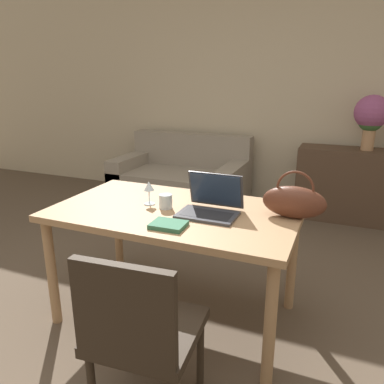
{
  "coord_description": "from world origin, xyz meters",
  "views": [
    {
      "loc": [
        0.88,
        -1.35,
        1.48
      ],
      "look_at": [
        0.08,
        0.56,
        0.85
      ],
      "focal_mm": 35.0,
      "sensor_mm": 36.0,
      "label": 1
    }
  ],
  "objects": [
    {
      "name": "drinking_glass",
      "position": [
        -0.09,
        0.56,
        0.77
      ],
      "size": [
        0.08,
        0.08,
        0.09
      ],
      "color": "silver",
      "rests_on": "dining_table"
    },
    {
      "name": "handbag",
      "position": [
        0.64,
        0.69,
        0.82
      ],
      "size": [
        0.35,
        0.13,
        0.27
      ],
      "color": "#592D1E",
      "rests_on": "dining_table"
    },
    {
      "name": "sideboard",
      "position": [
        0.95,
        2.83,
        0.39
      ],
      "size": [
        1.07,
        0.4,
        0.77
      ],
      "color": "#4C3828",
      "rests_on": "ground_plane"
    },
    {
      "name": "wall_back",
      "position": [
        0.0,
        3.14,
        1.35
      ],
      "size": [
        10.0,
        0.06,
        2.7
      ],
      "color": "beige",
      "rests_on": "ground_plane"
    },
    {
      "name": "ground_plane",
      "position": [
        0.0,
        0.0,
        0.0
      ],
      "size": [
        14.0,
        14.0,
        0.0
      ],
      "primitive_type": "plane",
      "color": "brown"
    },
    {
      "name": "chair",
      "position": [
        0.17,
        -0.21,
        0.48
      ],
      "size": [
        0.47,
        0.47,
        0.85
      ],
      "rotation": [
        0.0,
        0.0,
        0.08
      ],
      "color": "#2D2319",
      "rests_on": "ground_plane"
    },
    {
      "name": "laptop",
      "position": [
        0.19,
        0.58,
        0.79
      ],
      "size": [
        0.33,
        0.28,
        0.22
      ],
      "color": "#38383D",
      "rests_on": "dining_table"
    },
    {
      "name": "book",
      "position": [
        0.06,
        0.29,
        0.74
      ],
      "size": [
        0.19,
        0.15,
        0.02
      ],
      "rotation": [
        0.0,
        0.0,
        0.04
      ],
      "color": "#336B4C",
      "rests_on": "dining_table"
    },
    {
      "name": "couch",
      "position": [
        -0.91,
        2.62,
        0.28
      ],
      "size": [
        1.52,
        0.89,
        0.82
      ],
      "color": "gray",
      "rests_on": "ground_plane"
    },
    {
      "name": "flower_vase",
      "position": [
        1.07,
        2.81,
        1.12
      ],
      "size": [
        0.34,
        0.34,
        0.55
      ],
      "color": "tan",
      "rests_on": "sideboard"
    },
    {
      "name": "dining_table",
      "position": [
        -0.03,
        0.56,
        0.65
      ],
      "size": [
        1.45,
        0.84,
        0.73
      ],
      "color": "#A87F56",
      "rests_on": "ground_plane"
    },
    {
      "name": "wine_glass",
      "position": [
        -0.21,
        0.58,
        0.83
      ],
      "size": [
        0.07,
        0.07,
        0.15
      ],
      "color": "silver",
      "rests_on": "dining_table"
    }
  ]
}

